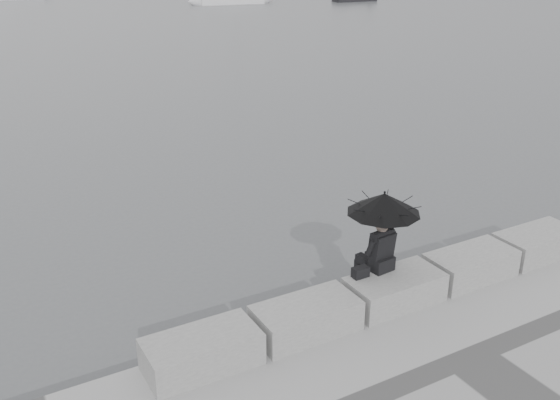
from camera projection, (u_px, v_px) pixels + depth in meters
ground at (375, 315)px, 10.85m from camera, size 360.00×360.00×0.00m
stone_block_far_left at (202, 352)px, 8.65m from camera, size 1.60×0.80×0.50m
stone_block_left at (306, 318)px, 9.43m from camera, size 1.60×0.80×0.50m
stone_block_centre at (394, 290)px, 10.20m from camera, size 1.60×0.80×0.50m
stone_block_right at (470, 265)px, 10.97m from camera, size 1.60×0.80×0.50m
stone_block_far_right at (536, 244)px, 11.74m from camera, size 1.60×0.80×0.50m
seated_person at (384, 213)px, 9.94m from camera, size 1.20×1.20×1.39m
bag at (360, 272)px, 10.06m from camera, size 0.27×0.16×0.17m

